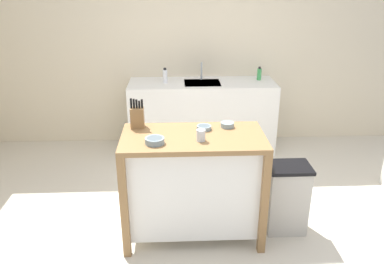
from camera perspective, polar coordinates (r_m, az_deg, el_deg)
ground_plane at (r=3.56m, az=2.29°, el=-14.28°), size 6.62×6.62×0.00m
wall_back at (r=5.06m, az=0.48°, el=12.91°), size 5.62×0.10×2.60m
kitchen_island at (r=3.25m, az=0.16°, el=-7.24°), size 1.15×0.60×0.93m
knife_block at (r=3.24m, az=-8.09°, el=2.23°), size 0.11×0.09×0.25m
bowl_stoneware_deep at (r=2.93m, az=-5.53°, el=-1.27°), size 0.15×0.15×0.05m
bowl_ceramic_wide at (r=3.19m, az=1.79°, el=0.69°), size 0.12×0.12×0.03m
bowl_ceramic_small at (r=3.25m, az=5.24°, el=1.10°), size 0.11×0.11×0.04m
drinking_cup at (r=2.96m, az=1.33°, el=-0.49°), size 0.07×0.07×0.09m
trash_bin at (r=3.50m, az=13.77°, el=-9.42°), size 0.36×0.28×0.63m
sink_counter at (r=4.94m, az=1.46°, el=2.41°), size 1.82×0.60×0.89m
sink_faucet at (r=4.92m, az=1.41°, el=9.01°), size 0.02×0.02×0.22m
bottle_dish_soap at (r=4.78m, az=-4.01°, el=8.28°), size 0.06×0.06×0.18m
bottle_hand_soap at (r=4.98m, az=9.91°, el=8.45°), size 0.05×0.05×0.17m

